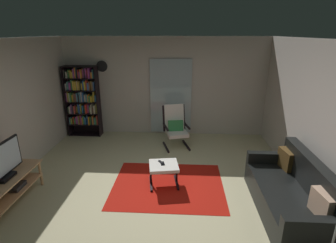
{
  "coord_description": "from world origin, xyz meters",
  "views": [
    {
      "loc": [
        0.5,
        -4.0,
        2.7
      ],
      "look_at": [
        0.21,
        0.86,
        1.03
      ],
      "focal_mm": 27.98,
      "sensor_mm": 36.0,
      "label": 1
    }
  ],
  "objects_px": {
    "bookshelf_near_tv": "(83,99)",
    "cell_phone": "(162,163)",
    "lounge_armchair": "(175,125)",
    "wall_clock": "(102,66)",
    "tv_stand": "(8,187)",
    "television": "(2,163)",
    "leather_sofa": "(292,195)",
    "ottoman": "(164,168)",
    "tv_remote": "(161,162)"
  },
  "relations": [
    {
      "from": "television",
      "to": "wall_clock",
      "type": "bearing_deg",
      "value": 78.98
    },
    {
      "from": "wall_clock",
      "to": "ottoman",
      "type": "bearing_deg",
      "value": -55.05
    },
    {
      "from": "television",
      "to": "tv_remote",
      "type": "xyz_separation_m",
      "value": [
        2.4,
        0.84,
        -0.36
      ]
    },
    {
      "from": "tv_stand",
      "to": "bookshelf_near_tv",
      "type": "relative_size",
      "value": 0.72
    },
    {
      "from": "bookshelf_near_tv",
      "to": "tv_remote",
      "type": "xyz_separation_m",
      "value": [
        2.28,
        -2.32,
        -0.6
      ]
    },
    {
      "from": "television",
      "to": "wall_clock",
      "type": "xyz_separation_m",
      "value": [
        0.65,
        3.36,
        1.07
      ]
    },
    {
      "from": "bookshelf_near_tv",
      "to": "leather_sofa",
      "type": "distance_m",
      "value": 5.39
    },
    {
      "from": "bookshelf_near_tv",
      "to": "cell_phone",
      "type": "distance_m",
      "value": 3.36
    },
    {
      "from": "television",
      "to": "cell_phone",
      "type": "height_order",
      "value": "television"
    },
    {
      "from": "tv_remote",
      "to": "wall_clock",
      "type": "distance_m",
      "value": 3.38
    },
    {
      "from": "tv_stand",
      "to": "television",
      "type": "xyz_separation_m",
      "value": [
        0.0,
        -0.02,
        0.44
      ]
    },
    {
      "from": "cell_phone",
      "to": "bookshelf_near_tv",
      "type": "bearing_deg",
      "value": 120.74
    },
    {
      "from": "lounge_armchair",
      "to": "tv_remote",
      "type": "distance_m",
      "value": 1.74
    },
    {
      "from": "wall_clock",
      "to": "tv_remote",
      "type": "bearing_deg",
      "value": -55.22
    },
    {
      "from": "leather_sofa",
      "to": "ottoman",
      "type": "distance_m",
      "value": 2.15
    },
    {
      "from": "bookshelf_near_tv",
      "to": "television",
      "type": "bearing_deg",
      "value": -92.22
    },
    {
      "from": "tv_remote",
      "to": "cell_phone",
      "type": "height_order",
      "value": "tv_remote"
    },
    {
      "from": "tv_stand",
      "to": "ottoman",
      "type": "height_order",
      "value": "tv_stand"
    },
    {
      "from": "bookshelf_near_tv",
      "to": "cell_phone",
      "type": "relative_size",
      "value": 13.44
    },
    {
      "from": "wall_clock",
      "to": "lounge_armchair",
      "type": "bearing_deg",
      "value": -22.08
    },
    {
      "from": "bookshelf_near_tv",
      "to": "ottoman",
      "type": "distance_m",
      "value": 3.4
    },
    {
      "from": "leather_sofa",
      "to": "tv_remote",
      "type": "xyz_separation_m",
      "value": [
        -2.1,
        0.74,
        0.11
      ]
    },
    {
      "from": "lounge_armchair",
      "to": "tv_stand",
      "type": "bearing_deg",
      "value": -135.8
    },
    {
      "from": "bookshelf_near_tv",
      "to": "ottoman",
      "type": "xyz_separation_m",
      "value": [
        2.34,
        -2.38,
        -0.68
      ]
    },
    {
      "from": "television",
      "to": "tv_remote",
      "type": "distance_m",
      "value": 2.57
    },
    {
      "from": "lounge_armchair",
      "to": "bookshelf_near_tv",
      "type": "bearing_deg",
      "value": 166.59
    },
    {
      "from": "ottoman",
      "to": "tv_remote",
      "type": "bearing_deg",
      "value": 130.97
    },
    {
      "from": "tv_stand",
      "to": "wall_clock",
      "type": "distance_m",
      "value": 3.72
    },
    {
      "from": "leather_sofa",
      "to": "cell_phone",
      "type": "height_order",
      "value": "leather_sofa"
    },
    {
      "from": "wall_clock",
      "to": "tv_stand",
      "type": "bearing_deg",
      "value": -101.13
    },
    {
      "from": "cell_phone",
      "to": "tv_remote",
      "type": "bearing_deg",
      "value": 115.42
    },
    {
      "from": "cell_phone",
      "to": "wall_clock",
      "type": "height_order",
      "value": "wall_clock"
    },
    {
      "from": "tv_stand",
      "to": "lounge_armchair",
      "type": "distance_m",
      "value": 3.65
    },
    {
      "from": "bookshelf_near_tv",
      "to": "wall_clock",
      "type": "xyz_separation_m",
      "value": [
        0.53,
        0.2,
        0.83
      ]
    },
    {
      "from": "lounge_armchair",
      "to": "television",
      "type": "bearing_deg",
      "value": -135.54
    },
    {
      "from": "television",
      "to": "lounge_armchair",
      "type": "bearing_deg",
      "value": 44.46
    },
    {
      "from": "tv_stand",
      "to": "lounge_armchair",
      "type": "height_order",
      "value": "lounge_armchair"
    },
    {
      "from": "lounge_armchair",
      "to": "wall_clock",
      "type": "bearing_deg",
      "value": 157.92
    },
    {
      "from": "cell_phone",
      "to": "wall_clock",
      "type": "relative_size",
      "value": 0.48
    },
    {
      "from": "tv_stand",
      "to": "television",
      "type": "distance_m",
      "value": 0.44
    },
    {
      "from": "leather_sofa",
      "to": "cell_phone",
      "type": "relative_size",
      "value": 13.86
    },
    {
      "from": "cell_phone",
      "to": "ottoman",
      "type": "bearing_deg",
      "value": -60.0
    },
    {
      "from": "ottoman",
      "to": "cell_phone",
      "type": "distance_m",
      "value": 0.08
    },
    {
      "from": "cell_phone",
      "to": "tv_stand",
      "type": "bearing_deg",
      "value": -175.95
    },
    {
      "from": "tv_stand",
      "to": "cell_phone",
      "type": "xyz_separation_m",
      "value": [
        2.44,
        0.78,
        0.08
      ]
    },
    {
      "from": "leather_sofa",
      "to": "ottoman",
      "type": "bearing_deg",
      "value": 161.56
    },
    {
      "from": "bookshelf_near_tv",
      "to": "cell_phone",
      "type": "bearing_deg",
      "value": -45.53
    },
    {
      "from": "television",
      "to": "wall_clock",
      "type": "relative_size",
      "value": 3.17
    },
    {
      "from": "lounge_armchair",
      "to": "cell_phone",
      "type": "distance_m",
      "value": 1.77
    },
    {
      "from": "bookshelf_near_tv",
      "to": "leather_sofa",
      "type": "xyz_separation_m",
      "value": [
        4.38,
        -3.06,
        -0.71
      ]
    }
  ]
}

